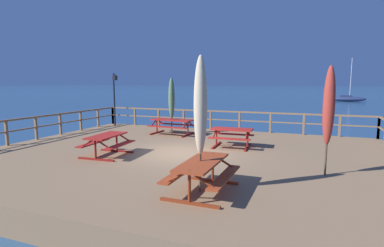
{
  "coord_description": "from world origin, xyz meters",
  "views": [
    {
      "loc": [
        4.41,
        -10.39,
        3.35
      ],
      "look_at": [
        0.0,
        0.91,
        1.72
      ],
      "focal_mm": 28.5,
      "sensor_mm": 36.0,
      "label": 1
    }
  ],
  "objects_px": {
    "patio_umbrella_tall_mid_right": "(329,106)",
    "patio_umbrella_short_back": "(200,106)",
    "picnic_table_back_left": "(232,134)",
    "patio_umbrella_tall_mid_left": "(172,98)",
    "lamp_post_hooked": "(114,91)",
    "picnic_table_mid_left": "(172,123)",
    "sailboat_distant": "(348,99)",
    "picnic_table_mid_right": "(107,141)",
    "picnic_table_front_left": "(202,169)"
  },
  "relations": [
    {
      "from": "patio_umbrella_tall_mid_right",
      "to": "patio_umbrella_short_back",
      "type": "height_order",
      "value": "patio_umbrella_short_back"
    },
    {
      "from": "picnic_table_back_left",
      "to": "patio_umbrella_tall_mid_left",
      "type": "distance_m",
      "value": 4.38
    },
    {
      "from": "patio_umbrella_tall_mid_right",
      "to": "lamp_post_hooked",
      "type": "relative_size",
      "value": 0.97
    },
    {
      "from": "picnic_table_mid_left",
      "to": "patio_umbrella_tall_mid_right",
      "type": "relative_size",
      "value": 0.72
    },
    {
      "from": "sailboat_distant",
      "to": "patio_umbrella_tall_mid_left",
      "type": "bearing_deg",
      "value": -105.14
    },
    {
      "from": "picnic_table_mid_right",
      "to": "lamp_post_hooked",
      "type": "bearing_deg",
      "value": 123.13
    },
    {
      "from": "patio_umbrella_tall_mid_right",
      "to": "patio_umbrella_tall_mid_left",
      "type": "distance_m",
      "value": 8.57
    },
    {
      "from": "patio_umbrella_short_back",
      "to": "lamp_post_hooked",
      "type": "relative_size",
      "value": 1.02
    },
    {
      "from": "lamp_post_hooked",
      "to": "sailboat_distant",
      "type": "bearing_deg",
      "value": 69.25
    },
    {
      "from": "patio_umbrella_tall_mid_left",
      "to": "patio_umbrella_short_back",
      "type": "xyz_separation_m",
      "value": [
        4.21,
        -7.37,
        0.25
      ]
    },
    {
      "from": "picnic_table_mid_right",
      "to": "picnic_table_mid_left",
      "type": "distance_m",
      "value": 5.11
    },
    {
      "from": "picnic_table_back_left",
      "to": "patio_umbrella_short_back",
      "type": "distance_m",
      "value": 5.59
    },
    {
      "from": "patio_umbrella_tall_mid_right",
      "to": "patio_umbrella_short_back",
      "type": "bearing_deg",
      "value": -138.43
    },
    {
      "from": "patio_umbrella_tall_mid_right",
      "to": "patio_umbrella_short_back",
      "type": "relative_size",
      "value": 0.95
    },
    {
      "from": "picnic_table_back_left",
      "to": "patio_umbrella_tall_mid_right",
      "type": "bearing_deg",
      "value": -39.02
    },
    {
      "from": "picnic_table_mid_right",
      "to": "picnic_table_back_left",
      "type": "distance_m",
      "value": 4.96
    },
    {
      "from": "picnic_table_mid_right",
      "to": "picnic_table_front_left",
      "type": "bearing_deg",
      "value": -26.6
    },
    {
      "from": "patio_umbrella_tall_mid_right",
      "to": "picnic_table_front_left",
      "type": "bearing_deg",
      "value": -137.62
    },
    {
      "from": "sailboat_distant",
      "to": "picnic_table_mid_right",
      "type": "bearing_deg",
      "value": -103.89
    },
    {
      "from": "lamp_post_hooked",
      "to": "picnic_table_mid_right",
      "type": "bearing_deg",
      "value": -56.87
    },
    {
      "from": "picnic_table_front_left",
      "to": "sailboat_distant",
      "type": "bearing_deg",
      "value": 81.15
    },
    {
      "from": "picnic_table_front_left",
      "to": "picnic_table_mid_left",
      "type": "bearing_deg",
      "value": 119.98
    },
    {
      "from": "patio_umbrella_tall_mid_left",
      "to": "lamp_post_hooked",
      "type": "height_order",
      "value": "lamp_post_hooked"
    },
    {
      "from": "patio_umbrella_tall_mid_left",
      "to": "lamp_post_hooked",
      "type": "distance_m",
      "value": 4.8
    },
    {
      "from": "picnic_table_front_left",
      "to": "patio_umbrella_short_back",
      "type": "bearing_deg",
      "value": 161.35
    },
    {
      "from": "picnic_table_back_left",
      "to": "sailboat_distant",
      "type": "height_order",
      "value": "sailboat_distant"
    },
    {
      "from": "lamp_post_hooked",
      "to": "sailboat_distant",
      "type": "xyz_separation_m",
      "value": [
        17.31,
        45.69,
        -2.32
      ]
    },
    {
      "from": "patio_umbrella_tall_mid_right",
      "to": "lamp_post_hooked",
      "type": "bearing_deg",
      "value": 151.48
    },
    {
      "from": "picnic_table_front_left",
      "to": "patio_umbrella_tall_mid_left",
      "type": "relative_size",
      "value": 0.7
    },
    {
      "from": "patio_umbrella_tall_mid_right",
      "to": "sailboat_distant",
      "type": "relative_size",
      "value": 0.4
    },
    {
      "from": "picnic_table_back_left",
      "to": "sailboat_distant",
      "type": "relative_size",
      "value": 0.22
    },
    {
      "from": "picnic_table_front_left",
      "to": "patio_umbrella_tall_mid_right",
      "type": "distance_m",
      "value": 4.09
    },
    {
      "from": "patio_umbrella_tall_mid_right",
      "to": "patio_umbrella_tall_mid_left",
      "type": "relative_size",
      "value": 1.08
    },
    {
      "from": "picnic_table_back_left",
      "to": "picnic_table_mid_right",
      "type": "bearing_deg",
      "value": -140.74
    },
    {
      "from": "picnic_table_mid_right",
      "to": "patio_umbrella_tall_mid_left",
      "type": "bearing_deg",
      "value": 88.05
    },
    {
      "from": "sailboat_distant",
      "to": "picnic_table_back_left",
      "type": "bearing_deg",
      "value": -100.48
    },
    {
      "from": "patio_umbrella_tall_mid_right",
      "to": "sailboat_distant",
      "type": "height_order",
      "value": "sailboat_distant"
    },
    {
      "from": "picnic_table_back_left",
      "to": "patio_umbrella_short_back",
      "type": "xyz_separation_m",
      "value": [
        0.54,
        -5.35,
        1.53
      ]
    },
    {
      "from": "patio_umbrella_tall_mid_right",
      "to": "patio_umbrella_short_back",
      "type": "distance_m",
      "value": 3.87
    },
    {
      "from": "picnic_table_mid_left",
      "to": "patio_umbrella_short_back",
      "type": "height_order",
      "value": "patio_umbrella_short_back"
    },
    {
      "from": "picnic_table_mid_left",
      "to": "patio_umbrella_tall_mid_right",
      "type": "distance_m",
      "value": 8.63
    },
    {
      "from": "picnic_table_mid_left",
      "to": "sailboat_distant",
      "type": "distance_m",
      "value": 48.96
    },
    {
      "from": "patio_umbrella_short_back",
      "to": "sailboat_distant",
      "type": "bearing_deg",
      "value": 81.08
    },
    {
      "from": "patio_umbrella_short_back",
      "to": "lamp_post_hooked",
      "type": "height_order",
      "value": "patio_umbrella_short_back"
    },
    {
      "from": "patio_umbrella_tall_mid_right",
      "to": "lamp_post_hooked",
      "type": "xyz_separation_m",
      "value": [
        -11.64,
        6.33,
        0.13
      ]
    },
    {
      "from": "picnic_table_front_left",
      "to": "sailboat_distant",
      "type": "distance_m",
      "value": 55.26
    },
    {
      "from": "patio_umbrella_short_back",
      "to": "picnic_table_back_left",
      "type": "bearing_deg",
      "value": 95.79
    },
    {
      "from": "patio_umbrella_tall_mid_right",
      "to": "patio_umbrella_short_back",
      "type": "xyz_separation_m",
      "value": [
        -2.89,
        -2.56,
        0.1
      ]
    },
    {
      "from": "picnic_table_front_left",
      "to": "patio_umbrella_tall_mid_right",
      "type": "relative_size",
      "value": 0.65
    },
    {
      "from": "picnic_table_mid_left",
      "to": "sailboat_distant",
      "type": "relative_size",
      "value": 0.29
    }
  ]
}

